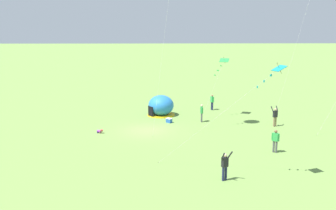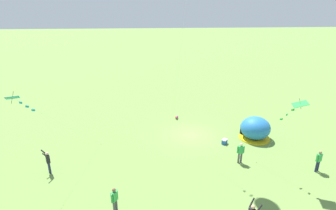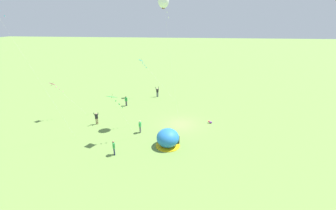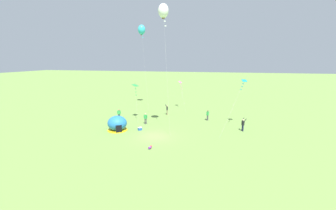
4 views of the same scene
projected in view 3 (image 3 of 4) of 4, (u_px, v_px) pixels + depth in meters
ground_plane at (181, 124)px, 31.57m from camera, size 300.00×300.00×0.00m
popup_tent at (168, 138)px, 25.87m from camera, size 2.81×2.81×2.10m
cooler_box at (164, 131)px, 29.10m from camera, size 0.62×0.64×0.44m
toddler_crawling at (210, 122)px, 31.79m from camera, size 0.37×0.55×0.32m
person_watching_sky at (126, 100)px, 37.90m from camera, size 0.40×0.52×1.72m
person_flying_kite at (97, 118)px, 31.21m from camera, size 0.60×0.71×1.89m
person_arms_raised at (157, 92)px, 42.25m from camera, size 0.65×0.72×1.89m
person_near_tent at (114, 147)px, 24.17m from camera, size 0.55×0.37×1.72m
person_far_back at (140, 126)px, 28.91m from camera, size 0.59×0.25×1.72m
kite_green at (113, 99)px, 25.22m from camera, size 1.74×2.87×6.06m
kite_teal at (143, 63)px, 40.42m from camera, size 3.65×7.40×7.16m
kite_white at (163, 0)px, 26.63m from camera, size 2.07×2.64×16.82m
kite_pink at (55, 86)px, 31.54m from camera, size 2.22×4.05×5.62m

